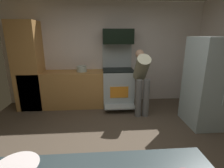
% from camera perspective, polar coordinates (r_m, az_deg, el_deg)
% --- Properties ---
extents(ground_plane, '(5.20, 4.80, 0.02)m').
position_cam_1_polar(ground_plane, '(2.89, 0.55, -22.41)').
color(ground_plane, brown).
extents(wall_back, '(5.20, 0.12, 2.60)m').
position_cam_1_polar(wall_back, '(4.62, -1.87, 10.06)').
color(wall_back, silver).
rests_on(wall_back, ground).
extents(lower_cabinet_run, '(2.40, 0.60, 0.90)m').
position_cam_1_polar(lower_cabinet_run, '(4.49, -13.11, -1.63)').
color(lower_cabinet_run, '#B78143').
rests_on(lower_cabinet_run, ground).
extents(cabinet_column, '(0.60, 0.60, 2.10)m').
position_cam_1_polar(cabinet_column, '(4.62, -25.99, 5.31)').
color(cabinet_column, '#B78143').
rests_on(cabinet_column, ground).
extents(oven_range, '(0.76, 0.94, 1.57)m').
position_cam_1_polar(oven_range, '(4.43, 1.95, -0.58)').
color(oven_range, '#B2BEC1').
rests_on(oven_range, ground).
extents(microwave, '(0.74, 0.38, 0.35)m').
position_cam_1_polar(microwave, '(4.34, 1.98, 15.55)').
color(microwave, black).
rests_on(microwave, oven_range).
extents(refrigerator, '(0.90, 0.79, 1.75)m').
position_cam_1_polar(refrigerator, '(3.91, 30.58, 0.34)').
color(refrigerator, '#AEC3C5').
rests_on(refrigerator, ground).
extents(person_cook, '(0.31, 0.65, 1.46)m').
position_cam_1_polar(person_cook, '(3.88, 9.85, 2.21)').
color(person_cook, slate).
rests_on(person_cook, ground).
extents(stock_pot, '(0.25, 0.25, 0.14)m').
position_cam_1_polar(stock_pot, '(4.33, -10.07, 5.00)').
color(stock_pot, '#B0C0B5').
rests_on(stock_pot, lower_cabinet_run).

